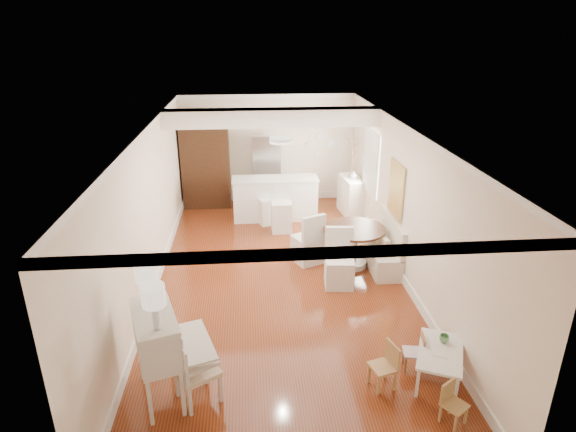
{
  "coord_description": "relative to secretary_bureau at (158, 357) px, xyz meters",
  "views": [
    {
      "loc": [
        -0.52,
        -7.83,
        4.4
      ],
      "look_at": [
        0.17,
        0.3,
        1.16
      ],
      "focal_mm": 30.0,
      "sensor_mm": 36.0,
      "label": 1
    }
  ],
  "objects": [
    {
      "name": "room",
      "position": [
        1.74,
        3.17,
        1.37
      ],
      "size": [
        9.0,
        9.04,
        2.82
      ],
      "color": "brown",
      "rests_on": "ground"
    },
    {
      "name": "secretary_bureau",
      "position": [
        0.0,
        0.0,
        0.0
      ],
      "size": [
        1.21,
        1.22,
        1.22
      ],
      "primitive_type": "cube",
      "rotation": [
        0.0,
        0.0,
        0.31
      ],
      "color": "silver",
      "rests_on": "ground"
    },
    {
      "name": "gustavian_armchair",
      "position": [
        0.47,
        -0.09,
        -0.16
      ],
      "size": [
        0.71,
        0.71,
        0.9
      ],
      "primitive_type": "cube",
      "rotation": [
        0.0,
        0.0,
        2.09
      ],
      "color": "silver",
      "rests_on": "ground"
    },
    {
      "name": "kids_table",
      "position": [
        3.6,
        -0.0,
        -0.38
      ],
      "size": [
        0.88,
        1.07,
        0.46
      ],
      "primitive_type": "cube",
      "rotation": [
        0.0,
        0.0,
        -0.42
      ],
      "color": "white",
      "rests_on": "ground"
    },
    {
      "name": "kids_chair_a",
      "position": [
        2.83,
        -0.06,
        -0.29
      ],
      "size": [
        0.38,
        0.38,
        0.64
      ],
      "primitive_type": "cube",
      "rotation": [
        0.0,
        0.0,
        -1.29
      ],
      "color": "tan",
      "rests_on": "ground"
    },
    {
      "name": "kids_chair_b",
      "position": [
        3.34,
        0.25,
        -0.34
      ],
      "size": [
        0.3,
        0.3,
        0.54
      ],
      "primitive_type": "cube",
      "rotation": [
        0.0,
        0.0,
        -1.75
      ],
      "color": "#A36F4A",
      "rests_on": "ground"
    },
    {
      "name": "kids_chair_c",
      "position": [
        3.5,
        -0.74,
        -0.34
      ],
      "size": [
        0.36,
        0.36,
        0.54
      ],
      "primitive_type": "cube",
      "rotation": [
        0.0,
        0.0,
        0.59
      ],
      "color": "tan",
      "rests_on": "ground"
    },
    {
      "name": "banquette",
      "position": [
        3.69,
        3.35,
        -0.12
      ],
      "size": [
        0.52,
        1.6,
        0.98
      ],
      "primitive_type": "cube",
      "color": "silver",
      "rests_on": "ground"
    },
    {
      "name": "dining_table",
      "position": [
        3.16,
        3.32,
        -0.2
      ],
      "size": [
        1.41,
        1.41,
        0.81
      ],
      "primitive_type": "cylinder",
      "rotation": [
        0.0,
        0.0,
        0.21
      ],
      "color": "#4D2A18",
      "rests_on": "ground"
    },
    {
      "name": "slip_chair_near",
      "position": [
        2.75,
        2.6,
        -0.08
      ],
      "size": [
        0.54,
        0.57,
        1.06
      ],
      "primitive_type": "cube",
      "rotation": [
        0.0,
        0.0,
        -0.09
      ],
      "color": "white",
      "rests_on": "ground"
    },
    {
      "name": "slip_chair_far",
      "position": [
        2.3,
        3.59,
        -0.08
      ],
      "size": [
        0.67,
        0.68,
        1.05
      ],
      "primitive_type": "cube",
      "rotation": [
        0.0,
        0.0,
        -2.71
      ],
      "color": "silver",
      "rests_on": "ground"
    },
    {
      "name": "breakfast_counter",
      "position": [
        1.8,
        5.95,
        -0.09
      ],
      "size": [
        2.05,
        0.65,
        1.03
      ],
      "primitive_type": "cube",
      "color": "white",
      "rests_on": "ground"
    },
    {
      "name": "bar_stool_left",
      "position": [
        1.59,
        5.66,
        -0.11
      ],
      "size": [
        0.5,
        0.5,
        0.99
      ],
      "primitive_type": "cube",
      "rotation": [
        0.0,
        0.0,
        0.33
      ],
      "color": "white",
      "rests_on": "ground"
    },
    {
      "name": "bar_stool_right",
      "position": [
        1.89,
        5.16,
        -0.05
      ],
      "size": [
        0.45,
        0.45,
        1.12
      ],
      "primitive_type": "cube",
      "rotation": [
        0.0,
        0.0,
        0.01
      ],
      "color": "white",
      "rests_on": "ground"
    },
    {
      "name": "pantry_cabinet",
      "position": [
        0.1,
        7.03,
        0.54
      ],
      "size": [
        1.2,
        0.6,
        2.3
      ],
      "primitive_type": "cube",
      "color": "#381E11",
      "rests_on": "ground"
    },
    {
      "name": "fridge",
      "position": [
        2.0,
        7.0,
        0.29
      ],
      "size": [
        0.75,
        0.65,
        1.8
      ],
      "primitive_type": "imported",
      "color": "silver",
      "rests_on": "ground"
    },
    {
      "name": "sideboard",
      "position": [
        3.7,
        6.11,
        -0.14
      ],
      "size": [
        0.54,
        1.02,
        0.94
      ],
      "primitive_type": "cube",
      "rotation": [
        0.0,
        0.0,
        0.11
      ],
      "color": "white",
      "rests_on": "ground"
    },
    {
      "name": "pencil_cup",
      "position": [
        3.71,
        0.19,
        -0.1
      ],
      "size": [
        0.17,
        0.17,
        0.1
      ],
      "primitive_type": "imported",
      "rotation": [
        0.0,
        0.0,
        0.43
      ],
      "color": "#61A768",
      "rests_on": "kids_table"
    },
    {
      "name": "branch_vase",
      "position": [
        3.72,
        6.07,
        0.42
      ],
      "size": [
        0.19,
        0.19,
        0.18
      ],
      "primitive_type": "imported",
      "rotation": [
        0.0,
        0.0,
        0.13
      ],
      "color": "white",
      "rests_on": "sideboard"
    }
  ]
}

